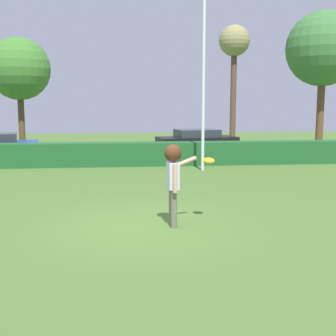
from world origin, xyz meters
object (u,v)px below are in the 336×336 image
(person, at_px, (173,173))
(willow_tree, at_px, (323,49))
(lamppost, at_px, (204,72))
(birch_tree, at_px, (234,47))
(oak_tree, at_px, (19,69))
(frisbee, at_px, (209,160))
(parked_car_black, at_px, (197,140))

(person, height_order, willow_tree, willow_tree)
(person, distance_m, lamppost, 8.68)
(birch_tree, relative_size, oak_tree, 1.20)
(lamppost, relative_size, oak_tree, 1.15)
(lamppost, bearing_deg, person, -104.87)
(frisbee, relative_size, parked_car_black, 0.06)
(lamppost, xyz_separation_m, birch_tree, (3.88, 10.62, 2.23))
(lamppost, relative_size, parked_car_black, 1.59)
(birch_tree, height_order, oak_tree, birch_tree)
(person, height_order, parked_car_black, person)
(frisbee, relative_size, birch_tree, 0.03)
(person, distance_m, birch_tree, 20.15)
(parked_car_black, height_order, birch_tree, birch_tree)
(person, bearing_deg, parked_car_black, 78.24)
(person, xyz_separation_m, birch_tree, (6.00, 18.60, 4.90))
(lamppost, bearing_deg, willow_tree, 38.89)
(oak_tree, relative_size, willow_tree, 0.82)
(frisbee, bearing_deg, willow_tree, 57.33)
(lamppost, bearing_deg, parked_car_black, 82.29)
(birch_tree, bearing_deg, oak_tree, -169.37)
(person, height_order, oak_tree, oak_tree)
(birch_tree, bearing_deg, willow_tree, -50.68)
(frisbee, distance_m, oak_tree, 17.87)
(oak_tree, bearing_deg, parked_car_black, -11.83)
(parked_car_black, relative_size, willow_tree, 0.59)
(willow_tree, bearing_deg, lamppost, -141.11)
(person, relative_size, lamppost, 0.26)
(lamppost, bearing_deg, oak_tree, 136.29)
(frisbee, height_order, lamppost, lamppost)
(person, height_order, lamppost, lamppost)
(frisbee, xyz_separation_m, parked_car_black, (2.15, 14.01, -0.73))
(birch_tree, distance_m, oak_tree, 12.86)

